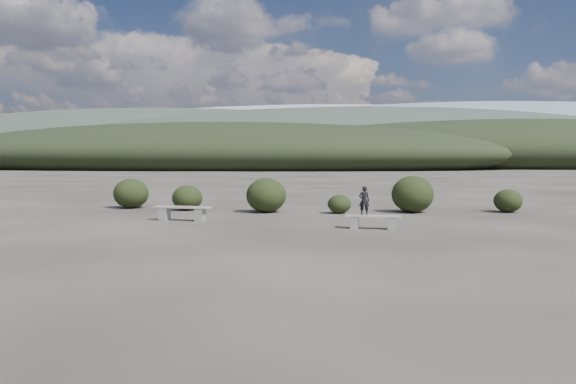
# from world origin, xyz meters

# --- Properties ---
(ground) EXTENTS (1200.00, 1200.00, 0.00)m
(ground) POSITION_xyz_m (0.00, 0.00, 0.00)
(ground) COLOR #2A2621
(ground) RESTS_ON ground
(bench_left) EXTENTS (1.98, 0.69, 0.49)m
(bench_left) POSITION_xyz_m (-3.94, 5.31, 0.29)
(bench_left) COLOR slate
(bench_left) RESTS_ON ground
(bench_right) EXTENTS (1.67, 0.51, 0.41)m
(bench_right) POSITION_xyz_m (2.30, 3.83, 0.25)
(bench_right) COLOR slate
(bench_right) RESTS_ON ground
(seated_person) EXTENTS (0.31, 0.21, 0.86)m
(seated_person) POSITION_xyz_m (2.04, 3.86, 0.84)
(seated_person) COLOR black
(seated_person) RESTS_ON bench_right
(shrub_a) EXTENTS (1.22, 1.22, 1.00)m
(shrub_a) POSITION_xyz_m (-4.87, 8.99, 0.50)
(shrub_a) COLOR black
(shrub_a) RESTS_ON ground
(shrub_b) EXTENTS (1.54, 1.54, 1.32)m
(shrub_b) POSITION_xyz_m (-1.59, 8.49, 0.66)
(shrub_b) COLOR black
(shrub_b) RESTS_ON ground
(shrub_c) EXTENTS (0.89, 0.89, 0.71)m
(shrub_c) POSITION_xyz_m (1.21, 8.39, 0.36)
(shrub_c) COLOR black
(shrub_c) RESTS_ON ground
(shrub_d) EXTENTS (1.61, 1.61, 1.41)m
(shrub_d) POSITION_xyz_m (4.00, 9.09, 0.70)
(shrub_d) COLOR black
(shrub_d) RESTS_ON ground
(shrub_e) EXTENTS (1.07, 1.07, 0.89)m
(shrub_e) POSITION_xyz_m (7.67, 9.59, 0.45)
(shrub_e) COLOR black
(shrub_e) RESTS_ON ground
(shrub_f) EXTENTS (1.45, 1.45, 1.23)m
(shrub_f) POSITION_xyz_m (-7.49, 9.70, 0.61)
(shrub_f) COLOR black
(shrub_f) RESTS_ON ground
(mountain_ridges) EXTENTS (500.00, 400.00, 56.00)m
(mountain_ridges) POSITION_xyz_m (-7.48, 339.06, 10.84)
(mountain_ridges) COLOR black
(mountain_ridges) RESTS_ON ground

